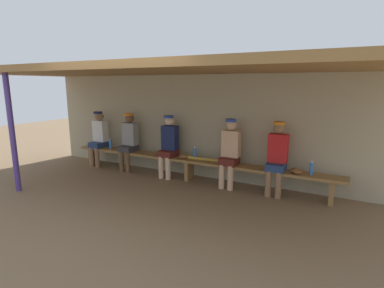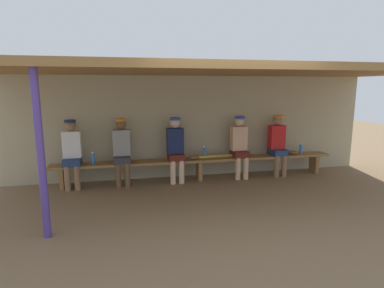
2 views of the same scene
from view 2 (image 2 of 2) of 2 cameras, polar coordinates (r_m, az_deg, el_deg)
The scene contains 16 objects.
ground_plane at distance 5.32m, azimuth 5.27°, elevation -11.27°, with size 24.00×24.00×0.00m, color brown.
back_wall at distance 6.93m, azimuth 0.46°, elevation 3.27°, with size 8.00×0.20×2.20m, color tan.
dugout_roof at distance 5.62m, azimuth 3.47°, elevation 13.44°, with size 8.00×2.80×0.12m, color olive.
support_post at distance 4.38m, azimuth -26.01°, elevation -2.01°, with size 0.10×0.10×2.20m, color #4C388C.
bench at distance 6.63m, azimuth 1.30°, elevation -3.33°, with size 6.00×0.36×0.46m.
player_in_blue at distance 7.19m, azimuth 15.44°, elevation 0.31°, with size 0.34×0.42×1.34m.
player_with_sunglasses at distance 6.46m, azimuth -3.03°, elevation -0.45°, with size 0.34×0.42×1.34m.
player_shirtless_tan at distance 6.46m, azimuth -21.18°, elevation -1.14°, with size 0.34×0.42×1.34m.
player_leftmost at distance 6.82m, azimuth 8.71°, elevation 0.03°, with size 0.34×0.42×1.34m.
player_near_post at distance 6.38m, azimuth -12.76°, elevation -0.83°, with size 0.34×0.42×1.34m.
water_bottle_clear at distance 6.42m, azimuth -17.71°, elevation -2.54°, with size 0.06×0.06×0.24m.
water_bottle_orange at distance 7.52m, azimuth 19.36°, elevation -0.82°, with size 0.06×0.06×0.24m.
water_bottle_green at distance 6.65m, azimuth 2.25°, elevation -1.54°, with size 0.06×0.06×0.26m.
baseball_glove_tan at distance 7.37m, azimuth 17.98°, elevation -1.50°, with size 0.24×0.17×0.09m, color brown.
baseball_glove_dark_brown at distance 6.56m, azimuth 0.56°, elevation -2.41°, with size 0.24×0.17×0.09m, color brown.
baseball_bat at distance 6.70m, azimuth 4.52°, elevation -2.27°, with size 0.07×0.07×0.79m, color #B28C33.
Camera 2 is at (-1.51, -4.71, 1.96)m, focal length 29.06 mm.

